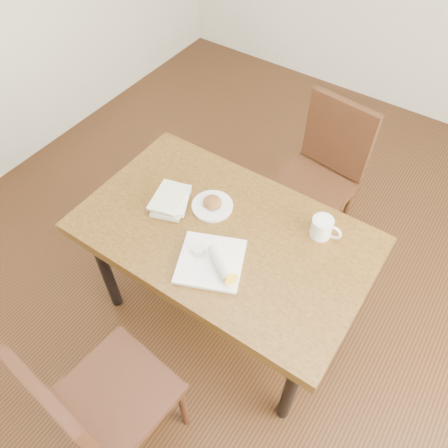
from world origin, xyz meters
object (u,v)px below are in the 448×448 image
Objects in this scene: chair_far at (322,170)px; plate_burrito at (214,262)px; chair_near at (96,404)px; book_stack at (171,200)px; table at (224,242)px; plate_scone at (212,205)px; coffee_mug at (323,227)px.

chair_far is 1.02m from plate_burrito.
book_stack is at bearing 108.21° from chair_near.
chair_far is 3.90× the size of book_stack.
table is 1.38× the size of chair_near.
chair_near is 0.96m from plate_scone.
coffee_mug is (0.49, 0.14, 0.03)m from plate_scone.
book_stack is (-0.17, -0.09, 0.01)m from plate_scone.
table is 0.31m from book_stack.
table is at bearing -148.34° from coffee_mug.
chair_near is 3.90× the size of book_stack.
plate_burrito is at bearing -53.40° from plate_scone.
plate_scone is at bearing 126.60° from plate_burrito.
chair_far reaches higher than book_stack.
coffee_mug is at bearing 19.15° from book_stack.
plate_scone is 0.33m from plate_burrito.
chair_near reaches higher than plate_burrito.
coffee_mug reaches higher than book_stack.
book_stack is at bearing -117.03° from chair_far.
plate_scone is (-0.11, 0.93, 0.22)m from chair_near.
plate_burrito is (0.07, -0.18, 0.11)m from table.
chair_near is 1.67m from chair_far.
table is 0.22m from plate_burrito.
table is 9.29× the size of coffee_mug.
coffee_mug is at bearing 31.66° from table.
coffee_mug is (0.39, 1.07, 0.25)m from chair_near.
table is 0.84m from chair_far.
plate_burrito is at bearing -68.10° from table.
plate_burrito is (0.09, 0.67, 0.23)m from chair_near.
chair_far is (0.12, 0.82, -0.12)m from table.
coffee_mug is (0.37, 0.23, 0.13)m from table.
book_stack is (-0.66, -0.23, -0.02)m from coffee_mug.
coffee_mug reaches higher than table.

